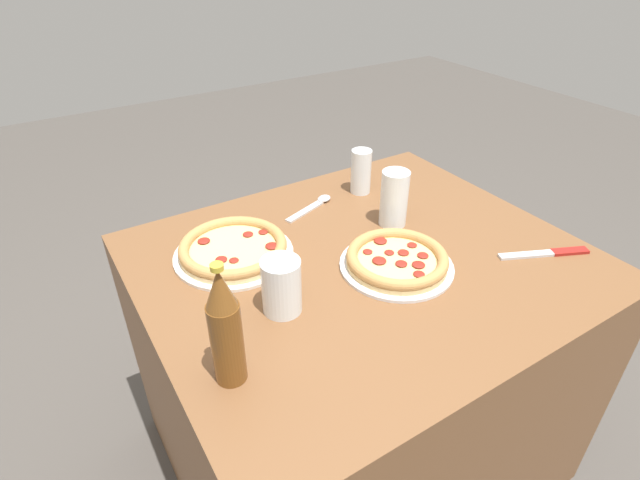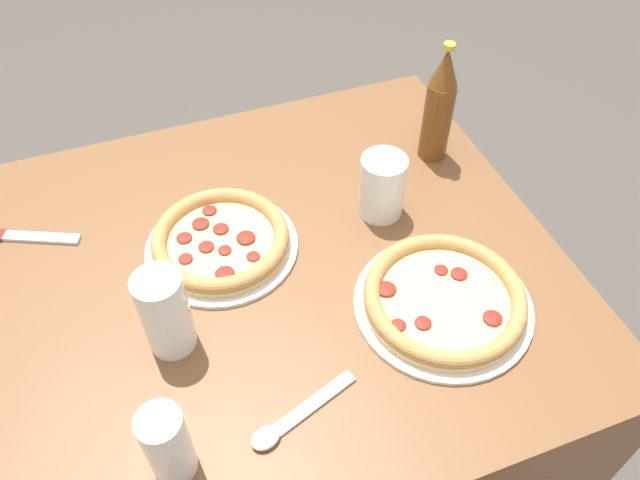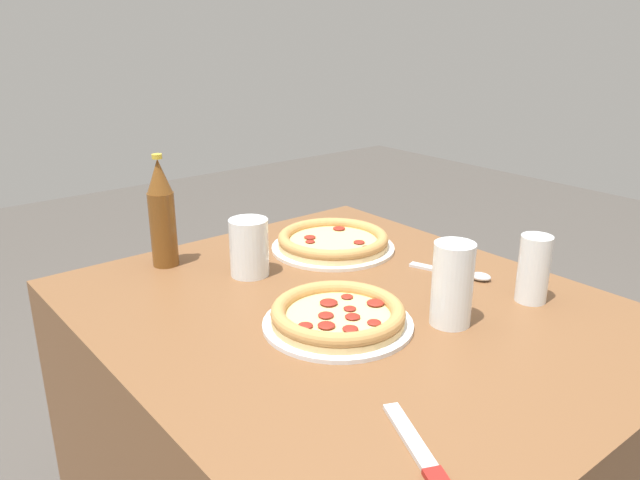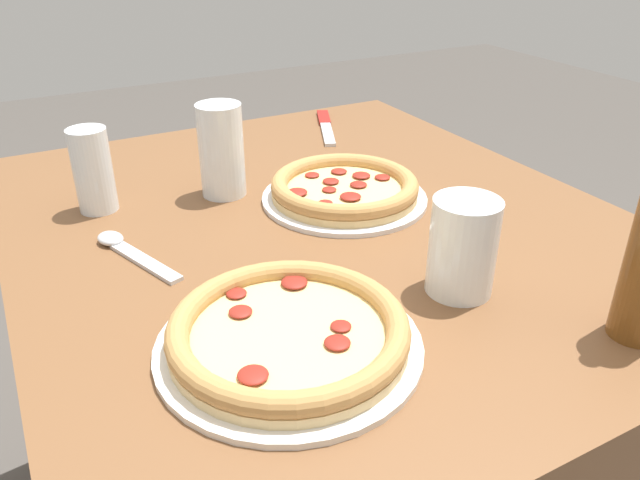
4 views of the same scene
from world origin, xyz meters
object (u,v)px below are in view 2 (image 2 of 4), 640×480
Objects in this scene: pizza_veggie at (444,299)px; spoon at (287,422)px; glass_cola at (169,447)px; knife at (11,236)px; glass_water at (166,316)px; pizza_margherita at (221,241)px; beer_bottle at (439,106)px; glass_mango_juice at (382,189)px.

spoon is (0.30, 0.11, -0.01)m from pizza_veggie.
knife is (0.20, -0.52, -0.06)m from glass_cola.
spoon is at bearing 122.60° from glass_water.
beer_bottle is at bearing -167.39° from pizza_margherita.
glass_water is at bearing -100.39° from glass_cola.
glass_water is 0.65m from beer_bottle.
glass_cola is 0.17m from spoon.
pizza_margherita is 2.03× the size of glass_cola.
glass_mango_juice is 0.46m from spoon.
beer_bottle is at bearing -145.46° from glass_mango_juice.
knife is at bearing -24.13° from pizza_margherita.
glass_water is 1.24× the size of glass_mango_juice.
glass_mango_juice is 0.93× the size of glass_cola.
knife is 1.22× the size of spoon.
knife is at bearing -3.68° from beer_bottle.
beer_bottle is at bearing -135.11° from spoon.
pizza_veggie is at bearing -166.39° from glass_cola.
beer_bottle is 0.83m from knife.
pizza_veggie is 1.91× the size of glass_water.
pizza_veggie is 0.48m from glass_cola.
glass_cola reaches higher than glass_mango_juice.
glass_water is (0.12, 0.16, 0.05)m from pizza_margherita.
knife is (0.66, -0.41, -0.02)m from pizza_veggie.
pizza_margherita is 1.50× the size of spoon.
pizza_margherita reaches higher than spoon.
beer_bottle is at bearing 176.32° from knife.
pizza_veggie reaches higher than knife.
glass_mango_juice is at bearing 34.54° from beer_bottle.
pizza_veggie is at bearing 148.34° from knife.
knife is (0.23, -0.32, -0.07)m from glass_water.
spoon is at bearing 44.89° from beer_bottle.
pizza_margherita is at bearing -126.03° from glass_water.
pizza_veggie is (-0.31, 0.25, -0.00)m from pizza_margherita.
pizza_margherita is 0.92× the size of pizza_veggie.
beer_bottle reaches higher than glass_mango_juice.
pizza_margherita is 0.40m from glass_cola.
spoon is (0.47, 0.46, -0.11)m from beer_bottle.
spoon is (-0.12, 0.19, -0.06)m from glass_water.
pizza_veggie is at bearing -160.41° from spoon.
glass_mango_juice is at bearing -142.44° from glass_cola.
glass_water is 0.40m from knife.
glass_mango_juice reaches higher than pizza_veggie.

